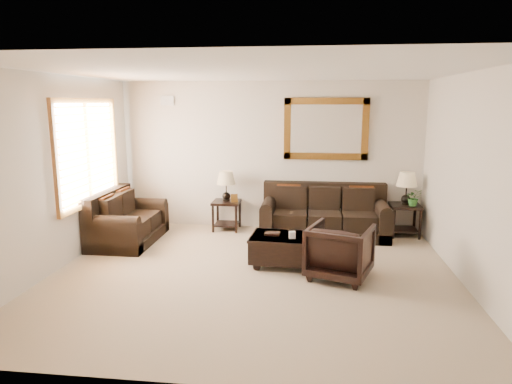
# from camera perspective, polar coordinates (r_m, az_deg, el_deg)

# --- Properties ---
(room) EXTENTS (5.51, 5.01, 2.71)m
(room) POSITION_cam_1_polar(r_m,az_deg,el_deg) (5.96, -0.45, 1.82)
(room) COLOR gray
(room) RESTS_ON ground
(window) EXTENTS (0.07, 1.96, 1.66)m
(window) POSITION_cam_1_polar(r_m,az_deg,el_deg) (7.60, -20.22, 4.67)
(window) COLOR white
(window) RESTS_ON room
(mirror) EXTENTS (1.50, 0.06, 1.10)m
(mirror) POSITION_cam_1_polar(r_m,az_deg,el_deg) (8.32, 8.74, 7.79)
(mirror) COLOR #45300D
(mirror) RESTS_ON room
(air_vent) EXTENTS (0.25, 0.02, 0.18)m
(air_vent) POSITION_cam_1_polar(r_m,az_deg,el_deg) (8.73, -11.02, 11.15)
(air_vent) COLOR #999999
(air_vent) RESTS_ON room
(sofa) EXTENTS (2.20, 0.95, 0.90)m
(sofa) POSITION_cam_1_polar(r_m,az_deg,el_deg) (8.15, 8.51, -3.13)
(sofa) COLOR black
(sofa) RESTS_ON room
(loveseat) EXTENTS (0.91, 1.54, 0.87)m
(loveseat) POSITION_cam_1_polar(r_m,az_deg,el_deg) (8.01, -16.03, -3.75)
(loveseat) COLOR black
(loveseat) RESTS_ON room
(end_table_left) EXTENTS (0.50, 0.50, 1.09)m
(end_table_left) POSITION_cam_1_polar(r_m,az_deg,el_deg) (8.34, -3.73, 0.02)
(end_table_left) COLOR black
(end_table_left) RESTS_ON room
(end_table_right) EXTENTS (0.52, 0.52, 1.13)m
(end_table_right) POSITION_cam_1_polar(r_m,az_deg,el_deg) (8.36, 18.24, -0.30)
(end_table_right) COLOR black
(end_table_right) RESTS_ON room
(coffee_table) EXTENTS (1.33, 0.79, 0.55)m
(coffee_table) POSITION_cam_1_polar(r_m,az_deg,el_deg) (6.61, 4.98, -6.92)
(coffee_table) COLOR black
(coffee_table) RESTS_ON room
(armchair) EXTENTS (0.97, 0.94, 0.80)m
(armchair) POSITION_cam_1_polar(r_m,az_deg,el_deg) (6.21, 10.46, -7.00)
(armchair) COLOR black
(armchair) RESTS_ON floor
(potted_plant) EXTENTS (0.29, 0.32, 0.23)m
(potted_plant) POSITION_cam_1_polar(r_m,az_deg,el_deg) (8.30, 19.10, -0.87)
(potted_plant) COLOR #27591E
(potted_plant) RESTS_ON end_table_right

